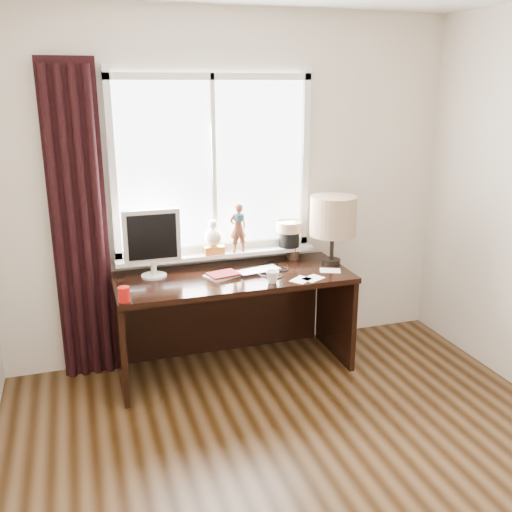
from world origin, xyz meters
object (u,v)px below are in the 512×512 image
object	(u,v)px
mug	(272,276)
monitor	(152,239)
desk	(230,302)
table_lamp	(333,217)
red_cup	(124,294)
laptop	(259,271)

from	to	relation	value
mug	monitor	world-z (taller)	monitor
desk	monitor	bearing A→B (deg)	175.64
monitor	table_lamp	bearing A→B (deg)	-3.67
red_cup	desk	world-z (taller)	red_cup
laptop	table_lamp	xyz separation A→B (m)	(0.61, 0.05, 0.35)
mug	red_cup	size ratio (longest dim) A/B	0.95
red_cup	table_lamp	world-z (taller)	table_lamp
laptop	table_lamp	bearing A→B (deg)	-6.24
laptop	mug	bearing A→B (deg)	-96.40
laptop	red_cup	xyz separation A→B (m)	(-0.99, -0.29, 0.04)
red_cup	monitor	bearing A→B (deg)	59.90
mug	red_cup	bearing A→B (deg)	-177.27
laptop	monitor	world-z (taller)	monitor
laptop	monitor	bearing A→B (deg)	158.34
monitor	mug	bearing A→B (deg)	-26.47
desk	monitor	distance (m)	0.76
red_cup	monitor	world-z (taller)	monitor
red_cup	monitor	xyz separation A→B (m)	(0.25, 0.43, 0.23)
laptop	desk	distance (m)	0.34
red_cup	desk	bearing A→B (deg)	25.83
laptop	red_cup	world-z (taller)	red_cup
laptop	desk	size ratio (longest dim) A/B	0.19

